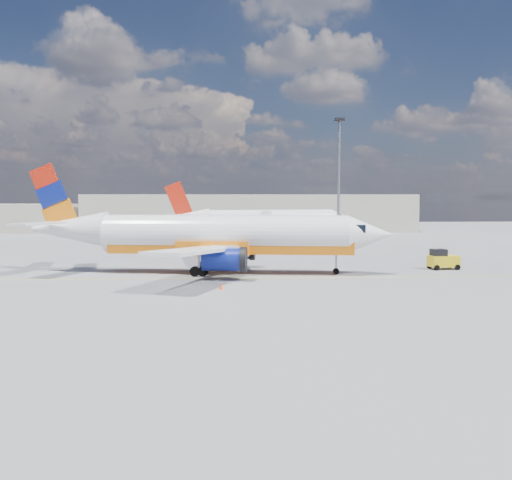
{
  "coord_description": "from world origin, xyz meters",
  "views": [
    {
      "loc": [
        0.18,
        -48.82,
        7.41
      ],
      "look_at": [
        2.75,
        3.18,
        3.5
      ],
      "focal_mm": 40.0,
      "sensor_mm": 36.0,
      "label": 1
    }
  ],
  "objects_px": {
    "second_jet": "(266,221)",
    "gse_tug": "(443,260)",
    "traffic_cone": "(221,287)",
    "main_jet": "(214,236)"
  },
  "relations": [
    {
      "from": "traffic_cone",
      "to": "gse_tug",
      "type": "bearing_deg",
      "value": 28.01
    },
    {
      "from": "second_jet",
      "to": "gse_tug",
      "type": "distance_m",
      "value": 43.15
    },
    {
      "from": "second_jet",
      "to": "main_jet",
      "type": "bearing_deg",
      "value": -112.57
    },
    {
      "from": "second_jet",
      "to": "gse_tug",
      "type": "bearing_deg",
      "value": -80.71
    },
    {
      "from": "traffic_cone",
      "to": "main_jet",
      "type": "bearing_deg",
      "value": 94.47
    },
    {
      "from": "second_jet",
      "to": "gse_tug",
      "type": "xyz_separation_m",
      "value": [
        15.6,
        -40.17,
        -2.37
      ]
    },
    {
      "from": "second_jet",
      "to": "gse_tug",
      "type": "relative_size",
      "value": 10.72
    },
    {
      "from": "main_jet",
      "to": "second_jet",
      "type": "bearing_deg",
      "value": 86.52
    },
    {
      "from": "gse_tug",
      "to": "traffic_cone",
      "type": "distance_m",
      "value": 25.67
    },
    {
      "from": "main_jet",
      "to": "gse_tug",
      "type": "xyz_separation_m",
      "value": [
        23.46,
        1.72,
        -2.64
      ]
    }
  ]
}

